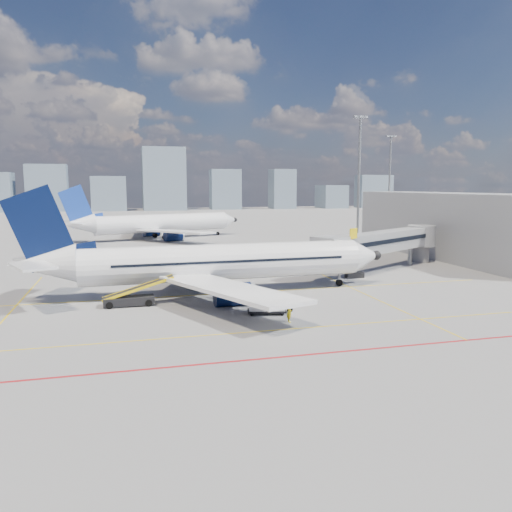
{
  "coord_description": "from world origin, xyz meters",
  "views": [
    {
      "loc": [
        -9.78,
        -42.02,
        11.19
      ],
      "look_at": [
        3.04,
        6.93,
        4.0
      ],
      "focal_mm": 35.0,
      "sensor_mm": 36.0,
      "label": 1
    }
  ],
  "objects": [
    {
      "name": "ground",
      "position": [
        0.0,
        0.0,
        0.0
      ],
      "size": [
        420.0,
        420.0,
        0.0
      ],
      "primitive_type": "plane",
      "color": "gray",
      "rests_on": "ground"
    },
    {
      "name": "apron_markings",
      "position": [
        -0.58,
        -3.91,
        0.01
      ],
      "size": [
        90.0,
        35.12,
        0.01
      ],
      "color": "#DAB60B",
      "rests_on": "ground"
    },
    {
      "name": "jet_bridge",
      "position": [
        23.51,
        16.91,
        3.74
      ],
      "size": [
        23.55,
        15.78,
        6.3
      ],
      "color": "gray",
      "rests_on": "ground"
    },
    {
      "name": "terminal_block",
      "position": [
        39.95,
        26.0,
        5.0
      ],
      "size": [
        10.0,
        42.0,
        10.0
      ],
      "color": "gray",
      "rests_on": "ground"
    },
    {
      "name": "floodlight_mast_ne",
      "position": [
        38.0,
        55.0,
        13.59
      ],
      "size": [
        3.2,
        0.61,
        25.45
      ],
      "color": "slate",
      "rests_on": "ground"
    },
    {
      "name": "floodlight_mast_far",
      "position": [
        65.0,
        90.0,
        13.59
      ],
      "size": [
        3.2,
        0.61,
        25.45
      ],
      "color": "slate",
      "rests_on": "ground"
    },
    {
      "name": "distant_skyline",
      "position": [
        -8.67,
        190.0,
        9.37
      ],
      "size": [
        251.52,
        15.09,
        28.02
      ],
      "color": "slate",
      "rests_on": "ground"
    },
    {
      "name": "main_aircraft",
      "position": [
        -1.62,
        8.31,
        3.22
      ],
      "size": [
        39.06,
        34.03,
        11.38
      ],
      "rotation": [
        0.0,
        0.0,
        0.02
      ],
      "color": "white",
      "rests_on": "ground"
    },
    {
      "name": "second_aircraft",
      "position": [
        -3.62,
        64.2,
        3.22
      ],
      "size": [
        38.02,
        32.32,
        11.48
      ],
      "rotation": [
        0.0,
        0.0,
        0.34
      ],
      "color": "white",
      "rests_on": "ground"
    },
    {
      "name": "baggage_tug",
      "position": [
        3.19,
        -0.45,
        0.7
      ],
      "size": [
        2.13,
        1.32,
        1.45
      ],
      "rotation": [
        0.0,
        0.0,
        -0.03
      ],
      "color": "white",
      "rests_on": "ground"
    },
    {
      "name": "cargo_dolly",
      "position": [
        1.92,
        -1.07,
        1.01
      ],
      "size": [
        3.61,
        2.21,
        1.84
      ],
      "rotation": [
        0.0,
        0.0,
        -0.23
      ],
      "color": "black",
      "rests_on": "ground"
    },
    {
      "name": "belt_loader",
      "position": [
        -9.58,
        5.07,
        0.7
      ],
      "size": [
        6.65,
        1.88,
        2.71
      ],
      "rotation": [
        0.0,
        0.0,
        0.02
      ],
      "color": "black",
      "rests_on": "ground"
    },
    {
      "name": "ramp_worker",
      "position": [
        2.98,
        -4.07,
        0.84
      ],
      "size": [
        0.45,
        0.64,
        1.68
      ],
      "primitive_type": "imported",
      "rotation": [
        0.0,
        0.0,
        1.5
      ],
      "color": "yellow",
      "rests_on": "ground"
    }
  ]
}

